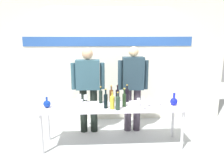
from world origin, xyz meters
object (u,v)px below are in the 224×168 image
at_px(wine_bottle_0, 117,95).
at_px(wine_bottle_4, 124,99).
at_px(wine_bottle_6, 127,94).
at_px(wine_glass_right_0, 149,101).
at_px(wine_glass_left_1, 81,102).
at_px(wine_bottle_2, 118,102).
at_px(decanter_blue_right, 174,101).
at_px(wine_glass_right_1, 159,100).
at_px(presenter_right, 133,84).
at_px(wine_bottle_7, 111,95).
at_px(wine_glass_left_3, 59,98).
at_px(display_table, 113,109).
at_px(wine_bottle_3, 101,96).
at_px(wine_glass_right_2, 138,100).
at_px(decanter_blue_left, 47,104).
at_px(wine_bottle_1, 112,101).
at_px(wine_glass_left_0, 80,97).
at_px(wine_bottle_5, 106,100).
at_px(wine_glass_left_2, 86,97).
at_px(wine_glass_left_4, 77,101).
at_px(wine_glass_right_3, 143,104).
at_px(presenter_left, 88,85).
at_px(wine_glass_right_4, 143,100).

height_order(wine_bottle_0, wine_bottle_4, wine_bottle_4).
relative_size(wine_bottle_6, wine_glass_right_0, 2.18).
bearing_deg(wine_glass_left_1, wine_bottle_2, -9.05).
distance_m(decanter_blue_right, wine_glass_right_1, 0.26).
bearing_deg(presenter_right, wine_bottle_7, -140.92).
bearing_deg(wine_bottle_6, wine_glass_right_0, -42.33).
distance_m(wine_bottle_2, wine_bottle_6, 0.49).
relative_size(presenter_right, wine_glass_left_3, 10.75).
bearing_deg(wine_bottle_7, display_table, -87.94).
height_order(wine_bottle_2, wine_bottle_3, wine_bottle_3).
bearing_deg(wine_bottle_2, wine_glass_right_2, 25.82).
bearing_deg(wine_glass_left_1, wine_bottle_3, 41.78).
relative_size(display_table, wine_glass_right_2, 17.98).
height_order(display_table, wine_bottle_0, wine_bottle_0).
height_order(decanter_blue_left, wine_glass_right_2, decanter_blue_left).
xyz_separation_m(wine_bottle_6, wine_glass_right_0, (0.33, -0.30, -0.03)).
bearing_deg(wine_glass_right_1, wine_bottle_7, 162.23).
bearing_deg(wine_bottle_4, display_table, 164.02).
bearing_deg(wine_glass_right_1, decanter_blue_left, 179.71).
bearing_deg(wine_bottle_1, wine_bottle_4, 26.35).
relative_size(wine_bottle_2, wine_bottle_7, 0.98).
bearing_deg(wine_bottle_4, wine_glass_left_0, 159.75).
bearing_deg(wine_bottle_5, wine_glass_right_1, 4.75).
bearing_deg(wine_glass_left_3, wine_bottle_7, 6.06).
bearing_deg(wine_glass_right_0, wine_bottle_1, -172.12).
xyz_separation_m(wine_bottle_1, wine_glass_left_0, (-0.56, 0.39, -0.02)).
distance_m(wine_glass_left_2, wine_glass_right_0, 1.11).
bearing_deg(wine_glass_left_3, wine_bottle_4, -9.26).
distance_m(decanter_blue_right, wine_glass_left_4, 1.67).
bearing_deg(decanter_blue_right, wine_glass_left_0, 171.09).
height_order(wine_glass_left_3, wine_glass_right_2, wine_glass_left_3).
xyz_separation_m(wine_glass_left_2, wine_glass_right_3, (0.95, -0.44, 0.00)).
bearing_deg(wine_bottle_1, presenter_left, 119.71).
distance_m(display_table, wine_glass_left_2, 0.54).
bearing_deg(wine_glass_left_0, wine_bottle_5, -36.99).
relative_size(wine_bottle_7, wine_glass_left_3, 1.94).
bearing_deg(wine_bottle_7, decanter_blue_right, -13.22).
distance_m(wine_glass_left_4, wine_glass_right_1, 1.42).
distance_m(display_table, wine_glass_left_4, 0.63).
bearing_deg(wine_bottle_2, wine_glass_left_2, 142.57).
distance_m(wine_bottle_6, wine_glass_right_4, 0.39).
distance_m(wine_bottle_0, wine_glass_right_1, 0.75).
distance_m(wine_bottle_7, wine_glass_left_2, 0.46).
xyz_separation_m(presenter_right, wine_glass_right_1, (0.37, -0.62, -0.15)).
bearing_deg(wine_bottle_7, wine_glass_left_2, -177.34).
distance_m(wine_bottle_1, wine_glass_right_3, 0.51).
xyz_separation_m(wine_bottle_3, wine_bottle_4, (0.40, -0.23, 0.00)).
xyz_separation_m(decanter_blue_left, wine_bottle_1, (1.09, -0.13, 0.06)).
bearing_deg(wine_bottle_2, wine_glass_left_4, 165.72).
relative_size(wine_glass_left_0, wine_glass_right_3, 0.99).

